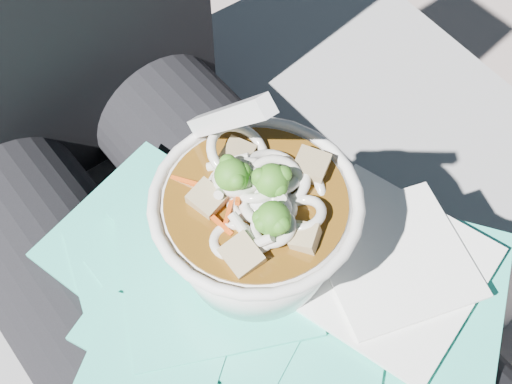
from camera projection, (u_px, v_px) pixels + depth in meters
stone_ledge at (160, 320)px, 0.96m from camera, size 1.02×0.55×0.44m
lap at (215, 310)px, 0.65m from camera, size 0.33×0.48×0.15m
person_body at (155, 225)px, 0.67m from camera, size 0.34×0.94×0.98m
plastic_bag at (241, 284)px, 0.57m from camera, size 0.40×0.38×0.02m
napkins at (388, 264)px, 0.57m from camera, size 0.18×0.18×0.01m
udon_bowl at (256, 222)px, 0.53m from camera, size 0.19×0.19×0.20m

